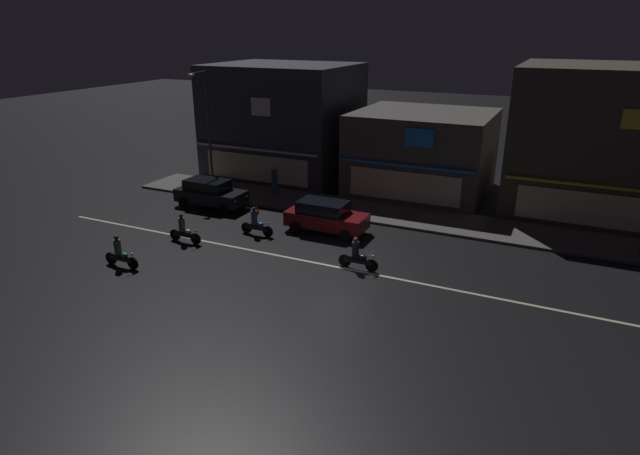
# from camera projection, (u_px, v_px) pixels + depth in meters

# --- Properties ---
(ground_plane) EXTENTS (140.00, 140.00, 0.00)m
(ground_plane) POSITION_uv_depth(u_px,v_px,m) (339.00, 268.00, 24.51)
(ground_plane) COLOR black
(lane_divider_stripe) EXTENTS (32.80, 0.16, 0.01)m
(lane_divider_stripe) POSITION_uv_depth(u_px,v_px,m) (339.00, 267.00, 24.51)
(lane_divider_stripe) COLOR beige
(lane_divider_stripe) RESTS_ON ground
(sidewalk_far) EXTENTS (34.53, 3.65, 0.14)m
(sidewalk_far) POSITION_uv_depth(u_px,v_px,m) (393.00, 215.00, 31.18)
(sidewalk_far) COLOR #5B5954
(sidewalk_far) RESTS_ON ground
(storefront_left_block) EXTENTS (8.55, 7.90, 5.22)m
(storefront_left_block) POSITION_uv_depth(u_px,v_px,m) (422.00, 152.00, 35.11)
(storefront_left_block) COLOR #56514C
(storefront_left_block) RESTS_ON ground
(storefront_center_block) EXTENTS (9.78, 8.26, 7.86)m
(storefront_center_block) POSITION_uv_depth(u_px,v_px,m) (284.00, 120.00, 38.95)
(storefront_center_block) COLOR #383A3F
(storefront_center_block) RESTS_ON ground
(storefront_right_block) EXTENTS (9.74, 9.11, 8.34)m
(storefront_right_block) POSITION_uv_depth(u_px,v_px,m) (603.00, 140.00, 30.94)
(storefront_right_block) COLOR #4C443A
(storefront_right_block) RESTS_ON ground
(streetlamp_west) EXTENTS (0.44, 1.64, 7.55)m
(streetlamp_west) POSITION_uv_depth(u_px,v_px,m) (206.00, 121.00, 34.97)
(streetlamp_west) COLOR #47494C
(streetlamp_west) RESTS_ON sidewalk_far
(pedestrian_on_sidewalk) EXTENTS (0.39, 0.39, 1.87)m
(pedestrian_on_sidewalk) POSITION_uv_depth(u_px,v_px,m) (275.00, 182.00, 34.27)
(pedestrian_on_sidewalk) COLOR #334766
(pedestrian_on_sidewalk) RESTS_ON sidewalk_far
(parked_car_near_kerb) EXTENTS (4.30, 1.98, 1.67)m
(parked_car_near_kerb) POSITION_uv_depth(u_px,v_px,m) (210.00, 193.00, 32.50)
(parked_car_near_kerb) COLOR black
(parked_car_near_kerb) RESTS_ON ground
(parked_car_trailing) EXTENTS (4.30, 1.98, 1.67)m
(parked_car_trailing) POSITION_uv_depth(u_px,v_px,m) (326.00, 216.00, 28.54)
(parked_car_trailing) COLOR maroon
(parked_car_trailing) RESTS_ON ground
(motorcycle_lead) EXTENTS (1.90, 0.60, 1.52)m
(motorcycle_lead) POSITION_uv_depth(u_px,v_px,m) (256.00, 223.00, 28.15)
(motorcycle_lead) COLOR black
(motorcycle_lead) RESTS_ON ground
(motorcycle_following) EXTENTS (1.90, 0.60, 1.52)m
(motorcycle_following) POSITION_uv_depth(u_px,v_px,m) (184.00, 231.00, 27.18)
(motorcycle_following) COLOR black
(motorcycle_following) RESTS_ON ground
(motorcycle_opposite_lane) EXTENTS (1.90, 0.60, 1.52)m
(motorcycle_opposite_lane) POSITION_uv_depth(u_px,v_px,m) (120.00, 254.00, 24.40)
(motorcycle_opposite_lane) COLOR black
(motorcycle_opposite_lane) RESTS_ON ground
(motorcycle_trailing_far) EXTENTS (1.90, 0.60, 1.52)m
(motorcycle_trailing_far) POSITION_uv_depth(u_px,v_px,m) (357.00, 256.00, 24.17)
(motorcycle_trailing_far) COLOR black
(motorcycle_trailing_far) RESTS_ON ground
(traffic_cone) EXTENTS (0.36, 0.36, 0.55)m
(traffic_cone) POSITION_uv_depth(u_px,v_px,m) (256.00, 209.00, 31.52)
(traffic_cone) COLOR orange
(traffic_cone) RESTS_ON ground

